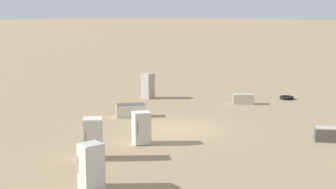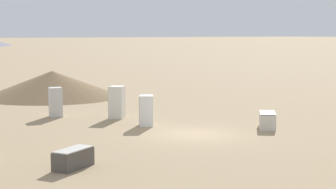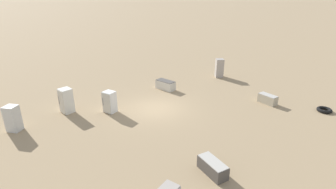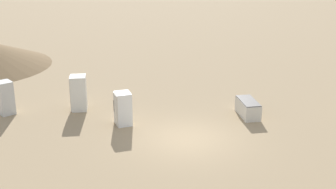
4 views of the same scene
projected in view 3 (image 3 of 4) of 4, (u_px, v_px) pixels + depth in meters
name	position (u px, v px, depth m)	size (l,w,h in m)	color
ground_plane	(156.00, 108.00, 19.37)	(1000.00, 1000.00, 0.00)	#9E8460
discarded_fridge_0	(165.00, 85.00, 22.98)	(1.84, 1.72, 0.79)	beige
discarded_fridge_1	(219.00, 68.00, 26.01)	(0.79, 0.83, 1.83)	#A89E93
discarded_fridge_2	(13.00, 118.00, 16.06)	(0.87, 0.79, 1.66)	silver
discarded_fridge_3	(268.00, 99.00, 20.12)	(1.34, 1.51, 0.71)	#B2A88E
discarded_fridge_5	(213.00, 167.00, 12.44)	(1.41, 1.73, 0.68)	#4C4742
discarded_fridge_6	(66.00, 101.00, 18.46)	(1.10, 1.10, 1.78)	silver
discarded_fridge_7	(110.00, 102.00, 18.55)	(1.03, 1.01, 1.55)	white
scrap_tire	(324.00, 110.00, 18.86)	(1.03, 1.03, 0.24)	black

